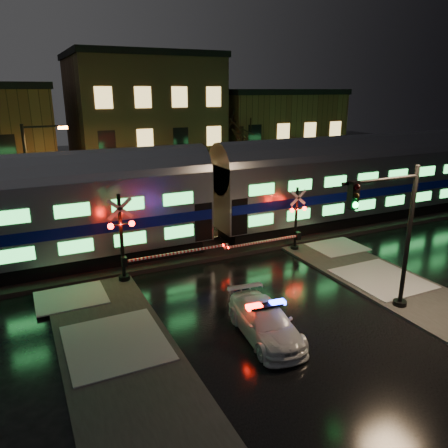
% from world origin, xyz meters
% --- Properties ---
extents(ground, '(120.00, 120.00, 0.00)m').
position_xyz_m(ground, '(0.00, 0.00, 0.00)').
color(ground, black).
rests_on(ground, ground).
extents(ballast, '(90.00, 4.20, 0.24)m').
position_xyz_m(ballast, '(0.00, 5.00, 0.12)').
color(ballast, black).
rests_on(ballast, ground).
extents(sidewalk_left, '(4.00, 20.00, 0.12)m').
position_xyz_m(sidewalk_left, '(-6.50, -6.00, 0.06)').
color(sidewalk_left, '#2D2D2D').
rests_on(sidewalk_left, ground).
extents(sidewalk_right, '(4.00, 20.00, 0.12)m').
position_xyz_m(sidewalk_right, '(6.50, -6.00, 0.06)').
color(sidewalk_right, '#2D2D2D').
rests_on(sidewalk_right, ground).
extents(building_mid, '(12.00, 11.00, 11.50)m').
position_xyz_m(building_mid, '(2.00, 22.50, 5.75)').
color(building_mid, brown).
rests_on(building_mid, ground).
extents(building_right, '(12.00, 10.00, 8.50)m').
position_xyz_m(building_right, '(15.00, 22.00, 4.25)').
color(building_right, '#523720').
rests_on(building_right, ground).
extents(train, '(51.00, 3.12, 5.92)m').
position_xyz_m(train, '(0.91, 5.00, 3.38)').
color(train, black).
rests_on(train, ballast).
extents(police_car, '(2.24, 4.55, 1.43)m').
position_xyz_m(police_car, '(-1.25, -4.84, 0.64)').
color(police_car, white).
rests_on(police_car, ground).
extents(crossing_signal_right, '(5.30, 0.63, 3.75)m').
position_xyz_m(crossing_signal_right, '(4.72, 2.30, 1.54)').
color(crossing_signal_right, black).
rests_on(crossing_signal_right, ground).
extents(crossing_signal_left, '(6.21, 0.67, 4.40)m').
position_xyz_m(crossing_signal_left, '(-4.53, 2.31, 1.82)').
color(crossing_signal_left, black).
rests_on(crossing_signal_left, ground).
extents(traffic_light, '(3.99, 0.71, 6.17)m').
position_xyz_m(traffic_light, '(4.21, -5.39, 3.28)').
color(traffic_light, black).
rests_on(traffic_light, ground).
extents(streetlight, '(2.42, 0.25, 7.23)m').
position_xyz_m(streetlight, '(-8.13, 9.00, 4.17)').
color(streetlight, black).
rests_on(streetlight, ground).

